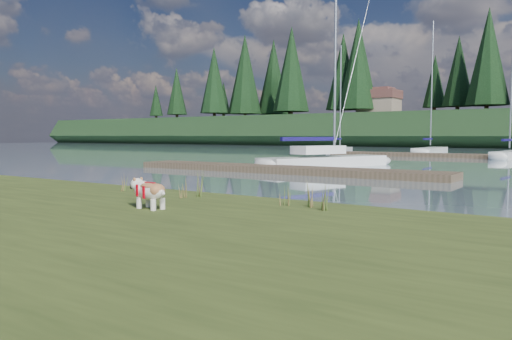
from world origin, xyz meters
The scene contains 21 objects.
ground centered at (0.00, 30.00, 0.00)m, with size 200.00×200.00×0.00m, color #8098A7.
bank centered at (0.00, -6.00, 0.17)m, with size 60.00×9.00×0.35m, color #3D4B1C.
bulldog centered at (1.33, -4.22, 0.70)m, with size 0.95×0.46×0.56m.
sailboat_main centered at (-3.87, 14.65, 0.42)m, with size 4.87×9.34×13.29m.
dock_near centered at (-4.00, 9.00, 0.15)m, with size 16.00×2.00×0.30m, color #4C3D2C.
dock_far centered at (2.00, 30.00, 0.15)m, with size 26.00×2.20×0.30m, color #4C3D2C.
sailboat_bg_0 centered at (-12.19, 33.79, 0.32)m, with size 3.10×7.19×10.36m.
sailboat_bg_1 centered at (-4.82, 38.52, 0.33)m, with size 1.92×8.50×12.55m.
sailboat_bg_2 centered at (3.02, 30.95, 0.33)m, with size 2.01×6.60×9.93m.
weed_0 centered at (0.89, -2.25, 0.62)m, with size 0.17×0.14×0.64m.
weed_1 centered at (0.74, -2.67, 0.58)m, with size 0.17×0.14×0.55m.
weed_2 centered at (3.75, -2.31, 0.61)m, with size 0.17×0.14×0.61m.
weed_3 centered at (-1.42, -2.48, 0.54)m, with size 0.17×0.14×0.45m.
weed_4 centered at (3.24, -2.37, 0.54)m, with size 0.17×0.14×0.46m.
weed_5 centered at (4.19, -2.53, 0.58)m, with size 0.17×0.14×0.54m.
mud_lip centered at (0.00, -1.60, 0.07)m, with size 60.00×0.50×0.14m, color #33281C.
conifer_0 centered at (-55.00, 67.00, 12.64)m, with size 5.72×5.72×14.15m.
conifer_1 centered at (-40.00, 71.00, 11.28)m, with size 4.40×4.40×11.30m.
conifer_2 centered at (-25.00, 68.00, 13.54)m, with size 6.60×6.60×16.05m.
conifer_3 centered at (-10.00, 72.00, 11.74)m, with size 4.84×4.84×12.25m.
house_0 centered at (-22.00, 70.00, 7.31)m, with size 6.30×5.30×4.65m.
Camera 1 is at (8.32, -10.85, 1.75)m, focal length 35.00 mm.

